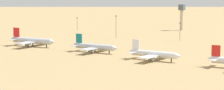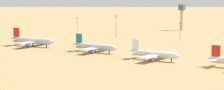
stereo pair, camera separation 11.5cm
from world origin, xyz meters
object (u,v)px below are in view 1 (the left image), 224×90
Objects in this scene: parked_jet_red_1 at (32,41)px; light_pole_east at (77,23)px; parked_jet_white_3 at (154,54)px; parked_jet_teal_2 at (94,47)px; control_tower at (182,15)px; light_pole_mid at (180,30)px; light_pole_west at (116,25)px.

light_pole_east is at bearing 107.72° from parked_jet_red_1.
parked_jet_teal_2 is at bearing 171.96° from parked_jet_white_3.
control_tower reaches higher than light_pole_east.
light_pole_east is (-83.99, -58.22, -7.84)m from control_tower.
light_pole_mid is at bearing -10.32° from light_pole_east.
parked_jet_white_3 is 123.46m from light_pole_west.
light_pole_east is (-106.59, 115.24, 3.64)m from parked_jet_teal_2.
light_pole_west is (16.76, 82.03, 6.20)m from parked_jet_red_1.
parked_jet_teal_2 is 1.38× the size of control_tower.
control_tower reaches higher than light_pole_west.
control_tower is 102.49m from light_pole_east.
light_pole_mid is (69.84, 93.90, 4.02)m from parked_jet_red_1.
parked_jet_red_1 is 3.11× the size of light_pole_east.
parked_jet_teal_2 is at bearing -64.96° from light_pole_west.
control_tower is (-22.60, 173.46, 11.49)m from parked_jet_teal_2.
control_tower is at bearing 111.88° from parked_jet_white_3.
parked_jet_white_3 is 105.64m from light_pole_mid.
light_pole_west reaches higher than light_pole_east.
control_tower is at bearing 115.16° from light_pole_mid.
parked_jet_red_1 is at bearing -65.91° from light_pole_east.
parked_jet_red_1 is 1.13× the size of parked_jet_white_3.
light_pole_mid is (53.08, 11.87, -2.19)m from light_pole_west.
light_pole_mid is 1.13× the size of light_pole_east.
light_pole_west is at bearing -99.43° from control_tower.
light_pole_west reaches higher than light_pole_mid.
parked_jet_red_1 is 83.95m from light_pole_west.
parked_jet_white_3 is at bearing -68.68° from control_tower.
parked_jet_red_1 is at bearing -126.64° from light_pole_mid.
light_pole_mid is 123.74m from light_pole_east.
light_pole_east is (-154.51, 122.49, 3.67)m from parked_jet_white_3.
parked_jet_red_1 is at bearing 179.25° from parked_jet_teal_2.
light_pole_mid is at bearing 12.60° from light_pole_west.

